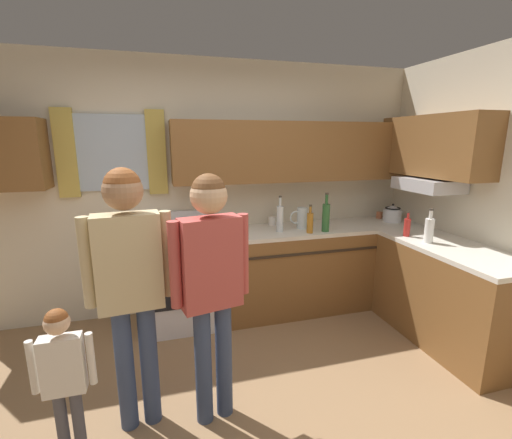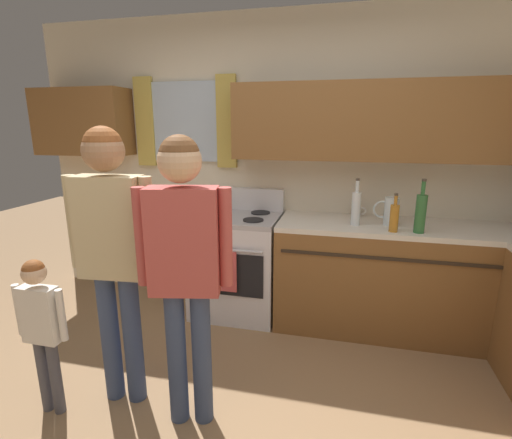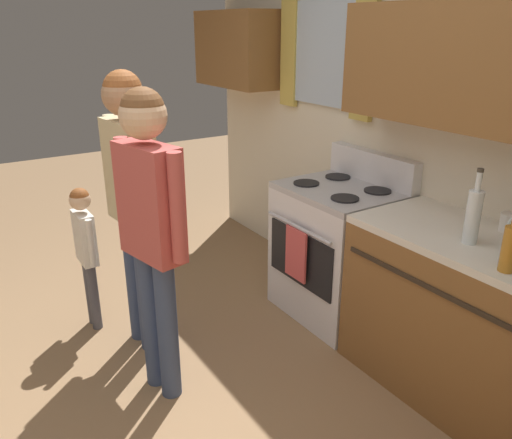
{
  "view_description": "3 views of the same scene",
  "coord_description": "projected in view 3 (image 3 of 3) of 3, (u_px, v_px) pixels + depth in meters",
  "views": [
    {
      "loc": [
        -0.48,
        -1.8,
        1.81
      ],
      "look_at": [
        0.27,
        0.86,
        1.18
      ],
      "focal_mm": 24.67,
      "sensor_mm": 36.0,
      "label": 1
    },
    {
      "loc": [
        0.6,
        -1.5,
        1.67
      ],
      "look_at": [
        0.05,
        0.8,
        1.07
      ],
      "focal_mm": 26.38,
      "sensor_mm": 36.0,
      "label": 2
    },
    {
      "loc": [
        2.0,
        -0.61,
        1.87
      ],
      "look_at": [
        0.13,
        0.61,
        1.02
      ],
      "focal_mm": 35.53,
      "sensor_mm": 36.0,
      "label": 3
    }
  ],
  "objects": [
    {
      "name": "stove_oven",
      "position": [
        338.0,
        249.0,
        3.4
      ],
      "size": [
        0.74,
        0.67,
        1.1
      ],
      "color": "silver",
      "rests_on": "ground"
    },
    {
      "name": "adult_in_plaid",
      "position": [
        151.0,
        214.0,
        2.44
      ],
      "size": [
        0.5,
        0.23,
        1.62
      ],
      "color": "#38476B",
      "rests_on": "ground"
    },
    {
      "name": "mug_ceramic_white",
      "position": [
        509.0,
        223.0,
        2.54
      ],
      "size": [
        0.13,
        0.08,
        0.09
      ],
      "color": "white",
      "rests_on": "kitchen_counter_run"
    },
    {
      "name": "bottle_oil_amber",
      "position": [
        510.0,
        247.0,
        2.11
      ],
      "size": [
        0.06,
        0.06,
        0.29
      ],
      "color": "#B27223",
      "rests_on": "kitchen_counter_run"
    },
    {
      "name": "small_child",
      "position": [
        85.0,
        242.0,
        3.18
      ],
      "size": [
        0.32,
        0.13,
        0.96
      ],
      "color": "#4C4C56",
      "rests_on": "ground"
    },
    {
      "name": "ground_plane",
      "position": [
        141.0,
        423.0,
        2.55
      ],
      "size": [
        12.0,
        12.0,
        0.0
      ],
      "primitive_type": "plane",
      "color": "#93704C"
    },
    {
      "name": "adult_holding_child",
      "position": [
        131.0,
        183.0,
        2.84
      ],
      "size": [
        0.51,
        0.23,
        1.66
      ],
      "color": "#38476B",
      "rests_on": "ground"
    },
    {
      "name": "bottle_tall_clear",
      "position": [
        473.0,
        215.0,
        2.37
      ],
      "size": [
        0.07,
        0.07,
        0.37
      ],
      "color": "silver",
      "rests_on": "kitchen_counter_run"
    },
    {
      "name": "back_wall_unit",
      "position": [
        430.0,
        106.0,
        2.89
      ],
      "size": [
        4.6,
        0.42,
        2.6
      ],
      "color": "beige",
      "rests_on": "ground"
    }
  ]
}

